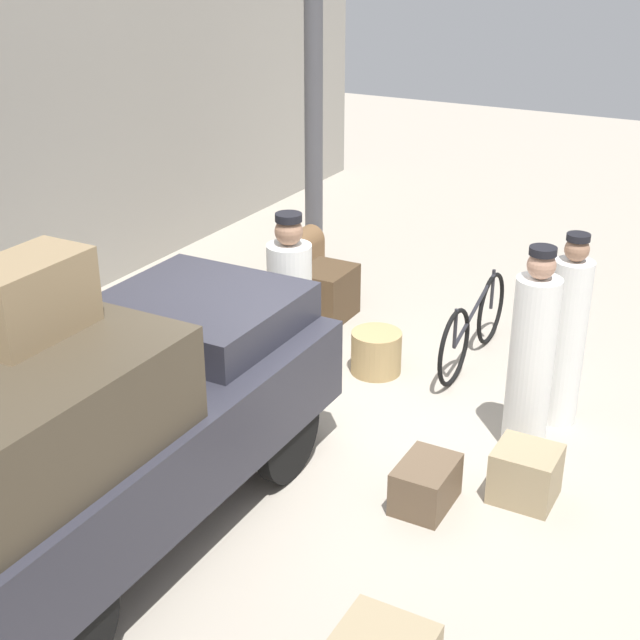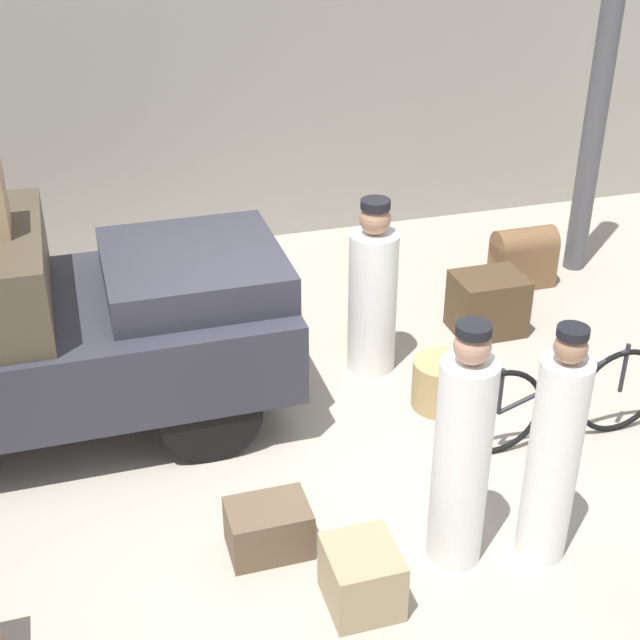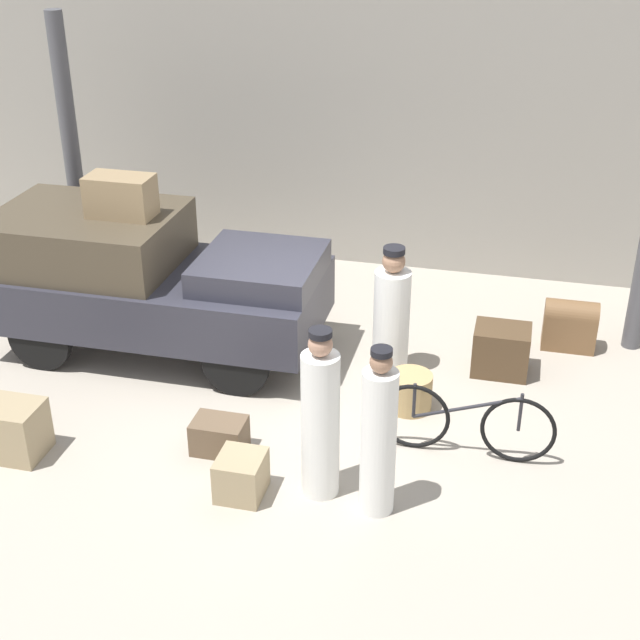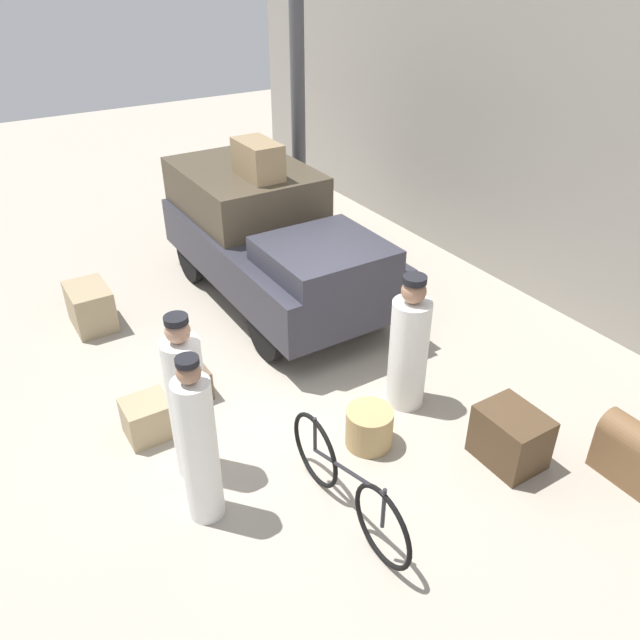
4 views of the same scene
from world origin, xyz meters
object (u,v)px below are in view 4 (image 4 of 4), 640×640
at_px(suitcase_black_upright, 148,418).
at_px(trunk_on_truck_roof, 258,159).
at_px(conductor_in_dark_uniform, 199,447).
at_px(trunk_wicker_pale, 633,451).
at_px(truck, 269,234).
at_px(suitcase_small_leather, 189,380).
at_px(bicycle, 346,485).
at_px(porter_with_bicycle, 409,348).
at_px(wicker_basket, 369,427).
at_px(trunk_umber_medium, 510,437).
at_px(suitcase_tan_flat, 91,307).
at_px(porter_lifting_near_truck, 188,404).

bearing_deg(suitcase_black_upright, trunk_on_truck_roof, 131.33).
bearing_deg(conductor_in_dark_uniform, trunk_wicker_pale, 64.14).
relative_size(truck, trunk_on_truck_roof, 5.11).
bearing_deg(trunk_on_truck_roof, suitcase_small_leather, -46.89).
distance_m(bicycle, trunk_on_truck_roof, 4.74).
relative_size(porter_with_bicycle, suitcase_small_leather, 2.94).
relative_size(wicker_basket, trunk_on_truck_roof, 0.64).
xyz_separation_m(wicker_basket, trunk_umber_medium, (0.92, 1.05, 0.08)).
relative_size(bicycle, suitcase_black_upright, 3.85).
xyz_separation_m(porter_with_bicycle, trunk_umber_medium, (1.28, 0.30, -0.43)).
bearing_deg(porter_with_bicycle, trunk_wicker_pale, 27.76).
bearing_deg(bicycle, wicker_basket, 132.03).
distance_m(trunk_wicker_pale, trunk_on_truck_roof, 5.67).
bearing_deg(suitcase_tan_flat, porter_lifting_near_truck, 2.66).
bearing_deg(trunk_wicker_pale, bicycle, -112.16).
distance_m(truck, trunk_umber_medium, 4.35).
xyz_separation_m(bicycle, trunk_on_truck_roof, (-4.24, 1.39, 1.58)).
bearing_deg(suitcase_small_leather, truck, 129.26).
bearing_deg(trunk_umber_medium, conductor_in_dark_uniform, -108.85).
relative_size(conductor_in_dark_uniform, suitcase_small_leather, 3.17).
bearing_deg(trunk_on_truck_roof, trunk_wicker_pale, 12.72).
bearing_deg(conductor_in_dark_uniform, porter_with_bicycle, 96.92).
height_order(trunk_wicker_pale, trunk_umber_medium, trunk_wicker_pale).
xyz_separation_m(trunk_umber_medium, trunk_on_truck_roof, (-4.50, -0.40, 1.68)).
height_order(bicycle, trunk_on_truck_roof, trunk_on_truck_roof).
height_order(conductor_in_dark_uniform, suitcase_tan_flat, conductor_in_dark_uniform).
relative_size(bicycle, porter_with_bicycle, 1.13).
height_order(porter_lifting_near_truck, suitcase_black_upright, porter_lifting_near_truck).
height_order(suitcase_tan_flat, suitcase_small_leather, suitcase_tan_flat).
bearing_deg(porter_lifting_near_truck, trunk_on_truck_roof, 142.00).
bearing_deg(bicycle, suitcase_small_leather, -167.93).
xyz_separation_m(conductor_in_dark_uniform, suitcase_small_leather, (-1.74, 0.53, -0.62)).
distance_m(conductor_in_dark_uniform, trunk_umber_medium, 3.05).
relative_size(wicker_basket, suitcase_tan_flat, 0.67).
bearing_deg(truck, suitcase_small_leather, -50.74).
distance_m(bicycle, porter_with_bicycle, 1.84).
height_order(bicycle, suitcase_small_leather, bicycle).
bearing_deg(bicycle, truck, 160.92).
height_order(wicker_basket, conductor_in_dark_uniform, conductor_in_dark_uniform).
bearing_deg(suitcase_black_upright, conductor_in_dark_uniform, 4.25).
bearing_deg(porter_with_bicycle, conductor_in_dark_uniform, -83.08).
distance_m(trunk_wicker_pale, suitcase_small_leather, 4.69).
relative_size(porter_lifting_near_truck, suitcase_small_leather, 3.24).
bearing_deg(truck, trunk_on_truck_roof, 180.00).
distance_m(trunk_wicker_pale, trunk_umber_medium, 1.12).
distance_m(conductor_in_dark_uniform, trunk_wicker_pale, 4.07).
relative_size(porter_lifting_near_truck, porter_with_bicycle, 1.10).
distance_m(suitcase_small_leather, trunk_on_truck_roof, 3.17).
height_order(suitcase_small_leather, trunk_umber_medium, trunk_umber_medium).
xyz_separation_m(porter_lifting_near_truck, trunk_on_truck_roof, (-2.96, 2.31, 1.15)).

